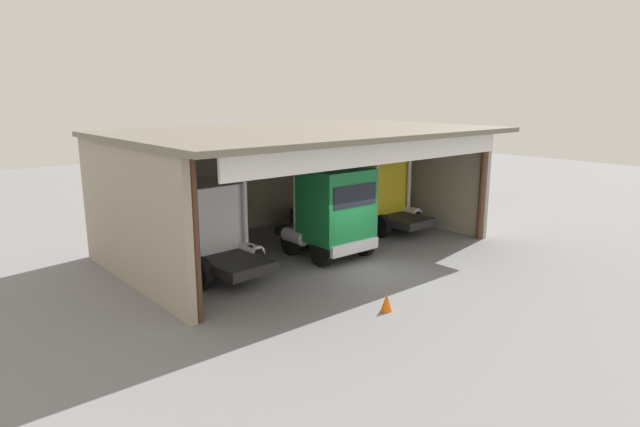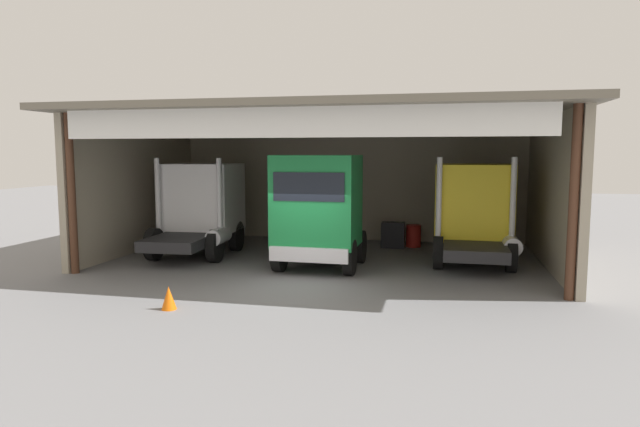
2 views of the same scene
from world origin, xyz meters
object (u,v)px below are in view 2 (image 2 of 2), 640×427
truck_white_center_left_bay (201,206)px  traffic_cone (169,298)px  truck_yellow_right_bay (474,210)px  truck_green_yard_outside (318,210)px  tool_cart (393,235)px  oil_drum (413,236)px

truck_white_center_left_bay → traffic_cone: size_ratio=8.78×
truck_yellow_right_bay → traffic_cone: truck_yellow_right_bay is taller
truck_green_yard_outside → tool_cart: bearing=-112.7°
truck_yellow_right_bay → traffic_cone: (-7.36, -7.56, -1.50)m
tool_cart → truck_yellow_right_bay: bearing=-37.5°
tool_cart → oil_drum: bearing=24.3°
truck_green_yard_outside → oil_drum: (2.76, 4.90, -1.47)m
truck_white_center_left_bay → oil_drum: 8.32m
traffic_cone → truck_white_center_left_bay: bearing=108.7°
truck_white_center_left_bay → truck_green_yard_outside: bearing=-22.9°
truck_green_yard_outside → tool_cart: (1.99, 4.55, -1.40)m
truck_yellow_right_bay → traffic_cone: size_ratio=8.54×
traffic_cone → truck_yellow_right_bay: bearing=45.8°
truck_white_center_left_bay → truck_green_yard_outside: truck_green_yard_outside is taller
truck_yellow_right_bay → oil_drum: bearing=130.2°
truck_green_yard_outside → traffic_cone: bearing=65.8°
truck_yellow_right_bay → tool_cart: bearing=143.1°
truck_white_center_left_bay → traffic_cone: bearing=-74.5°
truck_white_center_left_bay → tool_cart: (6.81, 2.83, -1.26)m
truck_green_yard_outside → oil_drum: bearing=-118.5°
truck_white_center_left_bay → oil_drum: size_ratio=5.68×
truck_yellow_right_bay → truck_white_center_left_bay: bearing=-175.9°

